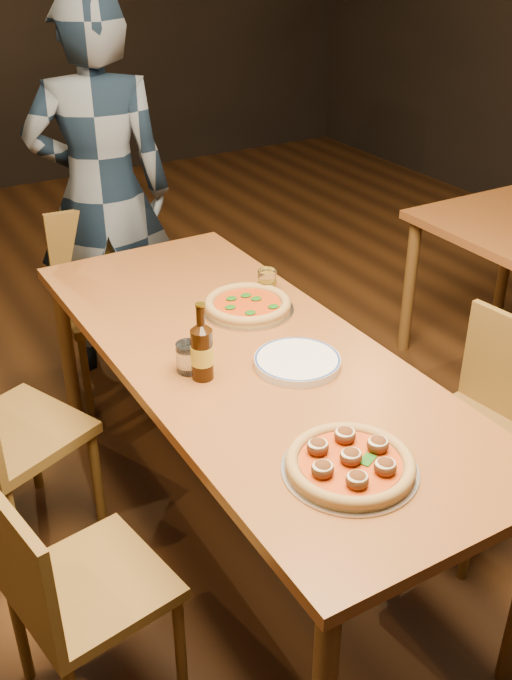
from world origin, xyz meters
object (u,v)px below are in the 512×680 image
chair_main_nw (91,584)px  amber_glass (267,281)px  chair_main_sw (14,432)px  pizza_margherita (248,305)px  pizza_meatball (350,463)px  water_glass (188,357)px  beer_bottle (202,353)px  plate_stack (297,362)px  diner (102,195)px  chair_main_e (471,435)px  chair_end (109,306)px  table_main (248,371)px

chair_main_nw → amber_glass: bearing=-63.5°
chair_main_sw → pizza_margherita: chair_main_sw is taller
pizza_meatball → water_glass: bearing=102.2°
beer_bottle → chair_main_sw: bearing=138.7°
plate_stack → water_glass: water_glass is taller
amber_glass → diner: 1.05m
pizza_margherita → beer_bottle: beer_bottle is taller
diner → amber_glass: bearing=122.8°
chair_main_e → pizza_meatball: (-0.73, -0.25, 0.35)m
chair_end → plate_stack: chair_end is taller
table_main → amber_glass: size_ratio=22.57×
chair_main_sw → chair_main_e: chair_main_sw is taller
table_main → water_glass: (-0.21, -0.00, 0.12)m
chair_main_nw → chair_main_sw: 0.74m
table_main → chair_main_e: chair_main_e is taller
beer_bottle → pizza_meatball: bearing=-78.4°
table_main → chair_main_nw: (-0.70, -0.36, -0.27)m
chair_main_nw → pizza_margherita: 1.11m
pizza_meatball → pizza_margherita: 0.94m
pizza_margherita → water_glass: 0.45m
chair_main_e → plate_stack: size_ratio=3.12×
plate_stack → beer_bottle: 0.31m
chair_end → diner: bearing=72.8°
pizza_meatball → pizza_margherita: bearing=76.2°
table_main → water_glass: 0.25m
table_main → amber_glass: amber_glass is taller
pizza_margherita → amber_glass: (0.14, 0.09, 0.02)m
beer_bottle → diner: size_ratio=0.14×
pizza_margherita → water_glass: (-0.36, -0.26, 0.03)m
chair_main_nw → chair_main_e: 1.35m
chair_end → pizza_margherita: bearing=-70.3°
table_main → plate_stack: bearing=-58.3°
chair_main_sw → pizza_meatball: 1.25m
pizza_margherita → amber_glass: bearing=33.9°
chair_main_sw → plate_stack: bearing=-147.0°
table_main → chair_main_sw: 0.83m
chair_main_nw → table_main: bearing=-72.3°
beer_bottle → water_glass: beer_bottle is taller
beer_bottle → water_glass: 0.07m
beer_bottle → diner: 1.45m
chair_main_e → amber_glass: 0.91m
chair_main_sw → table_main: bearing=-141.8°
chair_main_sw → pizza_margherita: bearing=-121.4°
plate_stack → chair_main_sw: bearing=146.2°
chair_main_e → plate_stack: chair_main_e is taller
pizza_margherita → plate_stack: (-0.06, -0.41, -0.01)m
chair_main_sw → diner: bearing=-59.6°
chair_main_nw → water_glass: bearing=-63.2°
chair_main_nw → amber_glass: amber_glass is taller
chair_main_nw → chair_main_e: bearing=-101.0°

